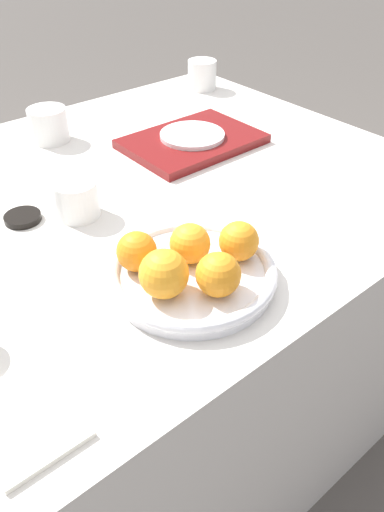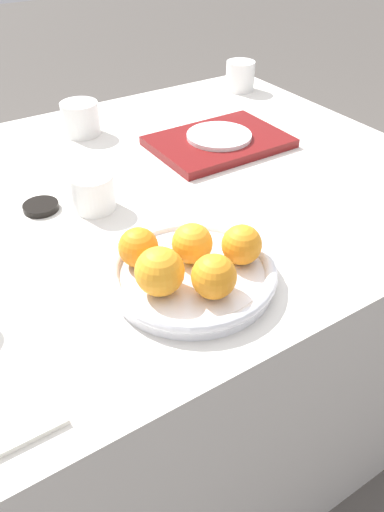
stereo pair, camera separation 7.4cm
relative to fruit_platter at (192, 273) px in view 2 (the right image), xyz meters
The scene contains 15 objects.
ground_plane 0.81m from the fruit_platter, 66.28° to the left, with size 12.00×12.00×0.00m, color #4C4742.
table 0.50m from the fruit_platter, 66.28° to the left, with size 1.13×0.97×0.73m.
fruit_platter is the anchor object (origin of this frame).
orange_0 0.07m from the fruit_platter, 92.56° to the right, with size 0.07×0.07×0.07m.
orange_1 0.05m from the fruit_platter, 56.89° to the left, with size 0.06×0.06×0.06m.
orange_2 0.08m from the fruit_platter, 167.63° to the right, with size 0.07×0.07×0.07m.
orange_3 0.09m from the fruit_platter, 134.81° to the left, with size 0.06×0.06×0.06m.
orange_4 0.09m from the fruit_platter, 14.86° to the right, with size 0.06×0.06×0.06m.
serving_tray 0.49m from the fruit_platter, 50.05° to the left, with size 0.30×0.21×0.02m.
side_plate 0.49m from the fruit_platter, 50.05° to the left, with size 0.15×0.15×0.01m.
cup_1 0.88m from the fruit_platter, 48.23° to the left, with size 0.08×0.08×0.08m.
cup_2 0.28m from the fruit_platter, 97.76° to the left, with size 0.08×0.08×0.07m.
cup_3 0.62m from the fruit_platter, 82.94° to the left, with size 0.09×0.09×0.08m.
napkin 0.31m from the fruit_platter, 167.78° to the right, with size 0.11×0.14×0.01m.
soy_dish 0.35m from the fruit_platter, 110.87° to the left, with size 0.07×0.07×0.01m.
Camera 2 is at (-0.45, -0.80, 1.23)m, focal length 35.00 mm.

